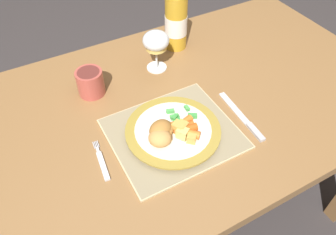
{
  "coord_description": "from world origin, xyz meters",
  "views": [
    {
      "loc": [
        -0.34,
        -0.62,
        1.43
      ],
      "look_at": [
        -0.04,
        -0.08,
        0.78
      ],
      "focal_mm": 35.0,
      "sensor_mm": 36.0,
      "label": 1
    }
  ],
  "objects_px": {
    "fork": "(102,163)",
    "wine_glass": "(156,42)",
    "table_knife": "(245,120)",
    "dining_table": "(167,125)",
    "dinner_plate": "(173,131)",
    "drinking_cup": "(90,82)",
    "bottle": "(176,18)"
  },
  "relations": [
    {
      "from": "fork",
      "to": "wine_glass",
      "type": "relative_size",
      "value": 0.96
    },
    {
      "from": "table_knife",
      "to": "wine_glass",
      "type": "relative_size",
      "value": 1.54
    },
    {
      "from": "wine_glass",
      "to": "drinking_cup",
      "type": "height_order",
      "value": "wine_glass"
    },
    {
      "from": "fork",
      "to": "wine_glass",
      "type": "bearing_deg",
      "value": 43.19
    },
    {
      "from": "dining_table",
      "to": "dinner_plate",
      "type": "bearing_deg",
      "value": -111.11
    },
    {
      "from": "dining_table",
      "to": "table_knife",
      "type": "height_order",
      "value": "table_knife"
    },
    {
      "from": "table_knife",
      "to": "drinking_cup",
      "type": "xyz_separation_m",
      "value": [
        -0.34,
        0.32,
        0.04
      ]
    },
    {
      "from": "fork",
      "to": "wine_glass",
      "type": "height_order",
      "value": "wine_glass"
    },
    {
      "from": "fork",
      "to": "bottle",
      "type": "xyz_separation_m",
      "value": [
        0.43,
        0.37,
        0.11
      ]
    },
    {
      "from": "dinner_plate",
      "to": "fork",
      "type": "xyz_separation_m",
      "value": [
        -0.21,
        0.0,
        -0.01
      ]
    },
    {
      "from": "dinner_plate",
      "to": "drinking_cup",
      "type": "distance_m",
      "value": 0.31
    },
    {
      "from": "drinking_cup",
      "to": "dining_table",
      "type": "bearing_deg",
      "value": -42.35
    },
    {
      "from": "dining_table",
      "to": "wine_glass",
      "type": "xyz_separation_m",
      "value": [
        0.06,
        0.18,
        0.19
      ]
    },
    {
      "from": "dinner_plate",
      "to": "bottle",
      "type": "bearing_deg",
      "value": 59.54
    },
    {
      "from": "wine_glass",
      "to": "bottle",
      "type": "height_order",
      "value": "bottle"
    },
    {
      "from": "dining_table",
      "to": "dinner_plate",
      "type": "xyz_separation_m",
      "value": [
        -0.04,
        -0.11,
        0.1
      ]
    },
    {
      "from": "dining_table",
      "to": "fork",
      "type": "relative_size",
      "value": 11.3
    },
    {
      "from": "bottle",
      "to": "fork",
      "type": "bearing_deg",
      "value": -139.04
    },
    {
      "from": "wine_glass",
      "to": "dinner_plate",
      "type": "bearing_deg",
      "value": -108.82
    },
    {
      "from": "dinner_plate",
      "to": "wine_glass",
      "type": "height_order",
      "value": "wine_glass"
    },
    {
      "from": "dining_table",
      "to": "table_knife",
      "type": "xyz_separation_m",
      "value": [
        0.17,
        -0.16,
        0.09
      ]
    },
    {
      "from": "dinner_plate",
      "to": "bottle",
      "type": "height_order",
      "value": "bottle"
    },
    {
      "from": "wine_glass",
      "to": "bottle",
      "type": "xyz_separation_m",
      "value": [
        0.12,
        0.08,
        0.01
      ]
    },
    {
      "from": "dining_table",
      "to": "table_knife",
      "type": "relative_size",
      "value": 7.0
    },
    {
      "from": "table_knife",
      "to": "bottle",
      "type": "relative_size",
      "value": 0.73
    },
    {
      "from": "fork",
      "to": "drinking_cup",
      "type": "height_order",
      "value": "drinking_cup"
    },
    {
      "from": "fork",
      "to": "wine_glass",
      "type": "distance_m",
      "value": 0.43
    },
    {
      "from": "dinner_plate",
      "to": "wine_glass",
      "type": "relative_size",
      "value": 1.88
    },
    {
      "from": "fork",
      "to": "table_knife",
      "type": "relative_size",
      "value": 0.62
    },
    {
      "from": "dinner_plate",
      "to": "table_knife",
      "type": "relative_size",
      "value": 1.22
    },
    {
      "from": "dining_table",
      "to": "wine_glass",
      "type": "distance_m",
      "value": 0.26
    },
    {
      "from": "dinner_plate",
      "to": "fork",
      "type": "distance_m",
      "value": 0.21
    }
  ]
}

